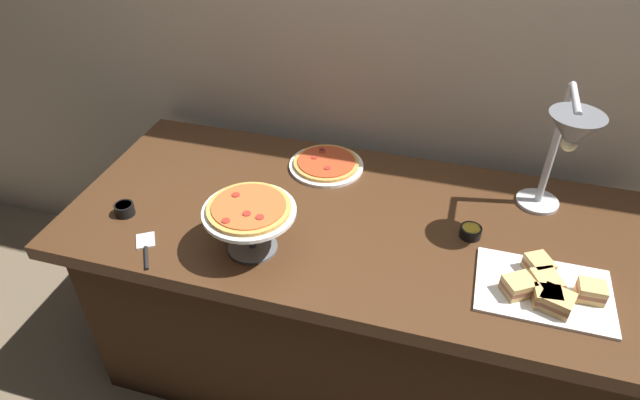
{
  "coord_description": "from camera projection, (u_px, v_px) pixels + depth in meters",
  "views": [
    {
      "loc": [
        0.27,
        -1.37,
        1.9
      ],
      "look_at": [
        -0.12,
        0.0,
        0.81
      ],
      "focal_mm": 30.7,
      "sensor_mm": 36.0,
      "label": 1
    }
  ],
  "objects": [
    {
      "name": "ground_plane",
      "position": [
        348.0,
        361.0,
        2.25
      ],
      "size": [
        8.0,
        8.0,
        0.0
      ],
      "primitive_type": "plane",
      "color": "brown"
    },
    {
      "name": "back_wall",
      "position": [
        393.0,
        34.0,
        1.91
      ],
      "size": [
        4.4,
        0.04,
        2.4
      ],
      "primitive_type": "cube",
      "color": "tan",
      "rests_on": "ground_plane"
    },
    {
      "name": "buffet_table",
      "position": [
        352.0,
        297.0,
        2.02
      ],
      "size": [
        1.9,
        0.84,
        0.76
      ],
      "color": "#422816",
      "rests_on": "ground_plane"
    },
    {
      "name": "heat_lamp",
      "position": [
        568.0,
        139.0,
        1.53
      ],
      "size": [
        0.15,
        0.34,
        0.45
      ],
      "color": "#B7BABF",
      "rests_on": "buffet_table"
    },
    {
      "name": "pizza_plate_front",
      "position": [
        326.0,
        164.0,
        2.03
      ],
      "size": [
        0.28,
        0.28,
        0.03
      ],
      "color": "white",
      "rests_on": "buffet_table"
    },
    {
      "name": "pizza_plate_center",
      "position": [
        249.0,
        214.0,
        1.6
      ],
      "size": [
        0.28,
        0.28,
        0.17
      ],
      "color": "#595B60",
      "rests_on": "buffet_table"
    },
    {
      "name": "sandwich_platter",
      "position": [
        547.0,
        289.0,
        1.51
      ],
      "size": [
        0.37,
        0.26,
        0.06
      ],
      "color": "white",
      "rests_on": "buffet_table"
    },
    {
      "name": "sauce_cup_near",
      "position": [
        125.0,
        209.0,
        1.8
      ],
      "size": [
        0.06,
        0.06,
        0.04
      ],
      "color": "black",
      "rests_on": "buffet_table"
    },
    {
      "name": "sauce_cup_far",
      "position": [
        471.0,
        231.0,
        1.71
      ],
      "size": [
        0.07,
        0.07,
        0.03
      ],
      "color": "black",
      "rests_on": "buffet_table"
    },
    {
      "name": "serving_spatula",
      "position": [
        146.0,
        249.0,
        1.67
      ],
      "size": [
        0.12,
        0.16,
        0.01
      ],
      "color": "#B7BABF",
      "rests_on": "buffet_table"
    }
  ]
}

